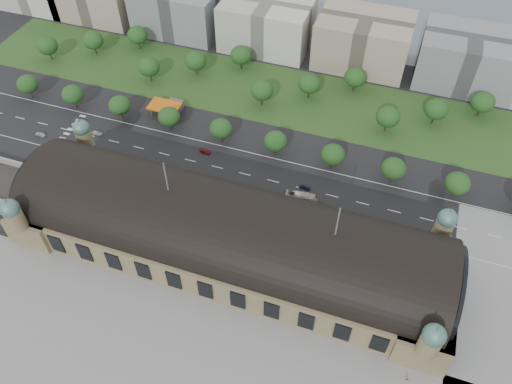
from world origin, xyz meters
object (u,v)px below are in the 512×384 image
(petrol_station, at_px, (170,105))
(parked_car_1, at_px, (72,161))
(traffic_car_0, at_px, (40,134))
(bus_west, at_px, (210,184))
(parked_car_0, at_px, (70,159))
(parked_car_4, at_px, (154,175))
(parked_car_5, at_px, (199,187))
(traffic_car_4, at_px, (305,187))
(parked_car_6, at_px, (207,193))
(traffic_car_6, at_px, (444,237))
(traffic_car_1, at_px, (97,133))
(traffic_car_3, at_px, (205,152))
(bus_mid, at_px, (301,197))
(parked_car_2, at_px, (142,172))
(pedestrian_0, at_px, (407,380))
(bus_east, at_px, (340,216))
(parked_car_3, at_px, (160,182))

(petrol_station, xyz_separation_m, parked_car_1, (-23.68, -44.28, -2.17))
(traffic_car_0, distance_m, bus_west, 81.56)
(parked_car_0, bearing_deg, parked_car_4, 63.82)
(traffic_car_0, relative_size, parked_car_5, 0.97)
(traffic_car_4, height_order, parked_car_6, traffic_car_4)
(traffic_car_6, xyz_separation_m, parked_car_4, (-112.44, -5.84, -0.12))
(traffic_car_6, bearing_deg, bus_west, -92.54)
(bus_west, bearing_deg, traffic_car_1, 82.08)
(traffic_car_3, distance_m, parked_car_6, 23.77)
(traffic_car_1, bearing_deg, bus_west, -106.21)
(traffic_car_6, xyz_separation_m, parked_car_6, (-88.56, -8.03, -0.18))
(bus_mid, bearing_deg, parked_car_5, 94.60)
(traffic_car_0, bearing_deg, parked_car_0, 69.02)
(parked_car_4, relative_size, parked_car_6, 0.97)
(traffic_car_4, relative_size, parked_car_2, 0.82)
(bus_mid, xyz_separation_m, pedestrian_0, (47.69, -57.80, -0.82))
(parked_car_4, distance_m, bus_east, 75.24)
(bus_mid, bearing_deg, pedestrian_0, -146.25)
(parked_car_3, bearing_deg, traffic_car_6, 60.65)
(traffic_car_4, distance_m, traffic_car_6, 54.22)
(traffic_car_0, bearing_deg, parked_car_5, 87.72)
(parked_car_2, relative_size, parked_car_5, 1.08)
(parked_car_4, xyz_separation_m, bus_mid, (59.16, 7.00, 1.04))
(traffic_car_1, bearing_deg, bus_east, -100.17)
(traffic_car_1, bearing_deg, petrol_station, -46.15)
(traffic_car_6, relative_size, parked_car_5, 1.19)
(bus_west, distance_m, bus_east, 51.70)
(bus_mid, height_order, pedestrian_0, bus_mid)
(traffic_car_0, distance_m, bus_east, 133.20)
(traffic_car_1, xyz_separation_m, parked_car_0, (-2.10, -17.69, -0.03))
(petrol_station, height_order, traffic_car_1, petrol_station)
(parked_car_3, relative_size, bus_west, 0.39)
(parked_car_0, xyz_separation_m, parked_car_1, (1.58, -1.02, 0.10))
(petrol_station, distance_m, parked_car_5, 51.36)
(parked_car_5, bearing_deg, parked_car_0, -118.14)
(bus_east, bearing_deg, traffic_car_6, -85.88)
(traffic_car_0, relative_size, bus_mid, 0.39)
(parked_car_5, distance_m, bus_east, 55.88)
(parked_car_3, xyz_separation_m, pedestrian_0, (102.89, -47.82, 0.12))
(traffic_car_3, height_order, parked_car_0, traffic_car_3)
(traffic_car_3, distance_m, parked_car_3, 24.52)
(traffic_car_6, relative_size, bus_west, 0.49)
(parked_car_4, relative_size, bus_west, 0.35)
(bus_west, height_order, bus_east, bus_east)
(pedestrian_0, bearing_deg, parked_car_4, 164.77)
(traffic_car_1, xyz_separation_m, pedestrian_0, (142.04, -65.50, 0.21))
(petrol_station, relative_size, parked_car_5, 2.81)
(traffic_car_4, height_order, traffic_car_6, traffic_car_6)
(parked_car_1, xyz_separation_m, parked_car_2, (30.07, 4.00, 0.01))
(parked_car_1, bearing_deg, pedestrian_0, 35.52)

